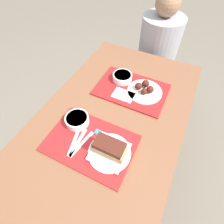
{
  "coord_description": "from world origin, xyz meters",
  "views": [
    {
      "loc": [
        0.27,
        -0.53,
        1.56
      ],
      "look_at": [
        0.0,
        0.01,
        0.78
      ],
      "focal_mm": 28.0,
      "sensor_mm": 36.0,
      "label": 1
    }
  ],
  "objects_px": {
    "tray_near": "(91,143)",
    "wings_plate_far": "(145,89)",
    "person_seated_across": "(160,41)",
    "tray_far": "(132,89)",
    "bowl_coleslaw_near": "(77,120)",
    "brisket_sandwich_plate": "(109,150)",
    "bowl_coleslaw_far": "(122,77)"
  },
  "relations": [
    {
      "from": "brisket_sandwich_plate",
      "to": "person_seated_across",
      "type": "relative_size",
      "value": 0.32
    },
    {
      "from": "brisket_sandwich_plate",
      "to": "wings_plate_far",
      "type": "bearing_deg",
      "value": 88.54
    },
    {
      "from": "bowl_coleslaw_far",
      "to": "person_seated_across",
      "type": "height_order",
      "value": "person_seated_across"
    },
    {
      "from": "wings_plate_far",
      "to": "tray_far",
      "type": "bearing_deg",
      "value": -169.66
    },
    {
      "from": "brisket_sandwich_plate",
      "to": "person_seated_across",
      "type": "bearing_deg",
      "value": 93.84
    },
    {
      "from": "person_seated_across",
      "to": "tray_near",
      "type": "bearing_deg",
      "value": -91.86
    },
    {
      "from": "brisket_sandwich_plate",
      "to": "bowl_coleslaw_far",
      "type": "height_order",
      "value": "brisket_sandwich_plate"
    },
    {
      "from": "bowl_coleslaw_near",
      "to": "wings_plate_far",
      "type": "distance_m",
      "value": 0.46
    },
    {
      "from": "tray_near",
      "to": "person_seated_across",
      "type": "relative_size",
      "value": 0.68
    },
    {
      "from": "tray_near",
      "to": "bowl_coleslaw_far",
      "type": "xyz_separation_m",
      "value": [
        -0.05,
        0.51,
        0.03
      ]
    },
    {
      "from": "bowl_coleslaw_far",
      "to": "wings_plate_far",
      "type": "relative_size",
      "value": 0.59
    },
    {
      "from": "person_seated_across",
      "to": "wings_plate_far",
      "type": "bearing_deg",
      "value": -82.32
    },
    {
      "from": "bowl_coleslaw_far",
      "to": "bowl_coleslaw_near",
      "type": "bearing_deg",
      "value": -100.64
    },
    {
      "from": "tray_near",
      "to": "wings_plate_far",
      "type": "relative_size",
      "value": 2.03
    },
    {
      "from": "tray_far",
      "to": "bowl_coleslaw_near",
      "type": "xyz_separation_m",
      "value": [
        -0.17,
        -0.38,
        0.03
      ]
    },
    {
      "from": "tray_far",
      "to": "bowl_coleslaw_far",
      "type": "distance_m",
      "value": 0.11
    },
    {
      "from": "bowl_coleslaw_near",
      "to": "brisket_sandwich_plate",
      "type": "xyz_separation_m",
      "value": [
        0.24,
        -0.09,
        0.01
      ]
    },
    {
      "from": "tray_near",
      "to": "person_seated_across",
      "type": "bearing_deg",
      "value": 88.14
    },
    {
      "from": "bowl_coleslaw_near",
      "to": "person_seated_across",
      "type": "relative_size",
      "value": 0.2
    },
    {
      "from": "tray_near",
      "to": "person_seated_across",
      "type": "xyz_separation_m",
      "value": [
        0.04,
        1.12,
        -0.0
      ]
    },
    {
      "from": "tray_far",
      "to": "bowl_coleslaw_near",
      "type": "distance_m",
      "value": 0.41
    },
    {
      "from": "bowl_coleslaw_far",
      "to": "tray_far",
      "type": "bearing_deg",
      "value": -30.56
    },
    {
      "from": "tray_far",
      "to": "brisket_sandwich_plate",
      "type": "distance_m",
      "value": 0.47
    },
    {
      "from": "person_seated_across",
      "to": "bowl_coleslaw_far",
      "type": "bearing_deg",
      "value": -97.75
    },
    {
      "from": "bowl_coleslaw_near",
      "to": "bowl_coleslaw_far",
      "type": "xyz_separation_m",
      "value": [
        0.08,
        0.43,
        0.0
      ]
    },
    {
      "from": "tray_far",
      "to": "bowl_coleslaw_far",
      "type": "xyz_separation_m",
      "value": [
        -0.09,
        0.05,
        0.03
      ]
    },
    {
      "from": "tray_far",
      "to": "wings_plate_far",
      "type": "relative_size",
      "value": 2.03
    },
    {
      "from": "bowl_coleslaw_near",
      "to": "wings_plate_far",
      "type": "bearing_deg",
      "value": 57.2
    },
    {
      "from": "brisket_sandwich_plate",
      "to": "wings_plate_far",
      "type": "distance_m",
      "value": 0.48
    },
    {
      "from": "brisket_sandwich_plate",
      "to": "bowl_coleslaw_far",
      "type": "distance_m",
      "value": 0.54
    },
    {
      "from": "tray_far",
      "to": "wings_plate_far",
      "type": "distance_m",
      "value": 0.09
    },
    {
      "from": "tray_near",
      "to": "wings_plate_far",
      "type": "bearing_deg",
      "value": 75.16
    }
  ]
}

